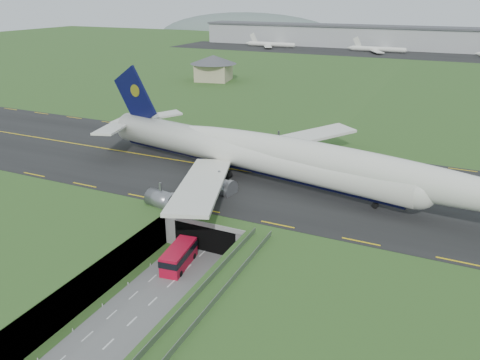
% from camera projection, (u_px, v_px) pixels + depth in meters
% --- Properties ---
extents(ground, '(900.00, 900.00, 0.00)m').
position_uv_depth(ground, '(181.00, 275.00, 75.86)').
color(ground, '#315622').
rests_on(ground, ground).
extents(airfield_deck, '(800.00, 800.00, 6.00)m').
position_uv_depth(airfield_deck, '(180.00, 259.00, 74.75)').
color(airfield_deck, gray).
rests_on(airfield_deck, ground).
extents(trench_road, '(12.00, 75.00, 0.20)m').
position_uv_depth(trench_road, '(155.00, 300.00, 69.50)').
color(trench_road, slate).
rests_on(trench_road, ground).
extents(taxiway, '(800.00, 44.00, 0.18)m').
position_uv_depth(taxiway, '(260.00, 174.00, 101.42)').
color(taxiway, black).
rests_on(taxiway, airfield_deck).
extents(tunnel_portal, '(17.00, 22.30, 6.00)m').
position_uv_depth(tunnel_portal, '(227.00, 215.00, 88.71)').
color(tunnel_portal, gray).
rests_on(tunnel_portal, ground).
extents(guideway, '(3.00, 53.00, 7.05)m').
position_uv_depth(guideway, '(174.00, 343.00, 53.49)').
color(guideway, '#A8A8A3').
rests_on(guideway, ground).
extents(jumbo_jet, '(102.59, 63.82, 21.45)m').
position_uv_depth(jumbo_jet, '(275.00, 157.00, 94.27)').
color(jumbo_jet, white).
rests_on(jumbo_jet, ground).
extents(shuttle_tram, '(4.37, 8.99, 3.50)m').
position_uv_depth(shuttle_tram, '(179.00, 257.00, 77.52)').
color(shuttle_tram, '#BA0C29').
rests_on(shuttle_tram, ground).
extents(service_building, '(24.24, 24.24, 11.25)m').
position_uv_depth(service_building, '(214.00, 66.00, 208.17)').
color(service_building, tan).
rests_on(service_building, ground).
extents(cargo_terminal, '(320.00, 67.00, 15.60)m').
position_uv_depth(cargo_terminal, '(407.00, 38.00, 323.16)').
color(cargo_terminal, '#B2B2B2').
rests_on(cargo_terminal, ground).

